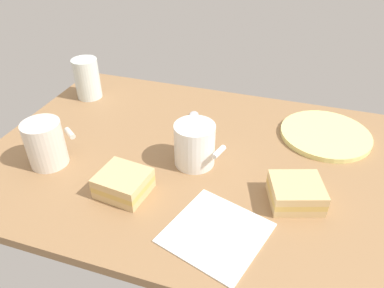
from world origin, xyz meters
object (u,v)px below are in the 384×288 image
(glass_of_milk, at_px, (87,80))
(paper_napkin, at_px, (216,233))
(plate_of_food, at_px, (325,135))
(coffee_mug_milky, at_px, (45,143))
(sandwich_main, at_px, (296,193))
(spoon, at_px, (194,119))
(coffee_mug_black, at_px, (195,144))
(sandwich_side, at_px, (123,183))

(glass_of_milk, bearing_deg, paper_napkin, 141.39)
(plate_of_food, distance_m, paper_napkin, 0.40)
(plate_of_food, bearing_deg, coffee_mug_milky, 26.95)
(coffee_mug_milky, bearing_deg, sandwich_main, -175.58)
(sandwich_main, bearing_deg, glass_of_milk, -23.31)
(sandwich_main, distance_m, spoon, 0.35)
(paper_napkin, bearing_deg, glass_of_milk, -38.61)
(coffee_mug_milky, xyz_separation_m, sandwich_main, (-0.51, -0.04, -0.03))
(coffee_mug_black, distance_m, coffee_mug_milky, 0.31)
(sandwich_side, xyz_separation_m, paper_napkin, (-0.20, 0.05, -0.02))
(plate_of_food, distance_m, sandwich_side, 0.49)
(coffee_mug_milky, height_order, spoon, coffee_mug_milky)
(coffee_mug_black, bearing_deg, glass_of_milk, -27.84)
(sandwich_side, bearing_deg, coffee_mug_black, -128.01)
(coffee_mug_black, relative_size, sandwich_main, 0.95)
(spoon, bearing_deg, sandwich_main, 140.87)
(coffee_mug_black, xyz_separation_m, paper_napkin, (-0.09, 0.18, -0.05))
(coffee_mug_milky, distance_m, sandwich_side, 0.20)
(glass_of_milk, bearing_deg, spoon, 173.80)
(sandwich_side, relative_size, paper_napkin, 0.66)
(coffee_mug_milky, relative_size, sandwich_side, 0.98)
(plate_of_food, xyz_separation_m, spoon, (0.32, 0.03, -0.00))
(sandwich_main, bearing_deg, coffee_mug_milky, 4.42)
(coffee_mug_milky, bearing_deg, spoon, -133.06)
(plate_of_food, distance_m, spoon, 0.32)
(sandwich_main, xyz_separation_m, glass_of_milk, (0.59, -0.25, 0.03))
(coffee_mug_milky, relative_size, glass_of_milk, 0.90)
(sandwich_main, xyz_separation_m, spoon, (0.27, -0.22, -0.02))
(spoon, xyz_separation_m, paper_napkin, (-0.15, 0.34, -0.00))
(plate_of_food, height_order, sandwich_side, sandwich_side)
(sandwich_main, bearing_deg, plate_of_food, -101.60)
(coffee_mug_black, bearing_deg, sandwich_main, 165.31)
(sandwich_main, relative_size, paper_napkin, 0.75)
(spoon, distance_m, paper_napkin, 0.37)
(sandwich_side, bearing_deg, sandwich_main, -166.84)
(paper_napkin, bearing_deg, sandwich_side, -13.16)
(coffee_mug_milky, distance_m, sandwich_main, 0.51)
(coffee_mug_milky, distance_m, spoon, 0.36)
(sandwich_side, bearing_deg, paper_napkin, 166.84)
(paper_napkin, bearing_deg, coffee_mug_milky, -11.67)
(sandwich_main, relative_size, glass_of_milk, 1.05)
(sandwich_side, height_order, spoon, sandwich_side)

